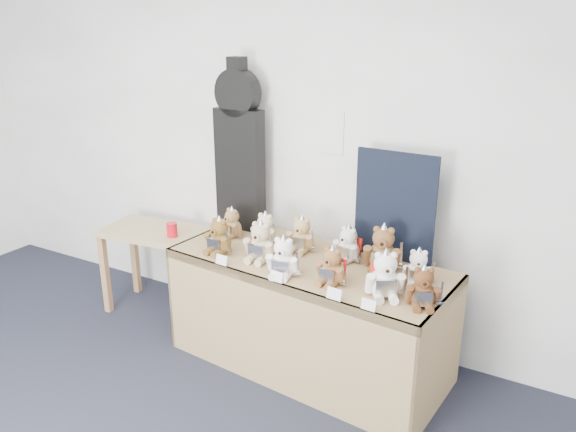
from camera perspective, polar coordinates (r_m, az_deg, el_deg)
The scene contains 22 objects.
room_shell at distance 3.86m, azimuth 4.21°, elevation 8.46°, with size 6.00×6.00×6.00m.
display_table at distance 3.65m, azimuth 1.46°, elevation -7.35°, with size 1.90×0.93×0.76m.
side_table at distance 4.54m, azimuth -13.22°, elevation -2.83°, with size 0.88×0.56×0.69m.
guitar_case at distance 4.06m, azimuth -4.97°, elevation 6.91°, with size 0.38×0.13×1.24m.
navy_board at distance 3.61m, azimuth 10.77°, elevation 0.93°, with size 0.53×0.02×0.71m, color black.
red_cup at distance 4.31m, azimuth -11.70°, elevation -1.39°, with size 0.08×0.08×0.11m, color red.
teddy_front_far_left at distance 3.75m, azimuth -7.01°, elevation -2.17°, with size 0.22×0.19×0.27m.
teddy_front_left at distance 3.61m, azimuth -2.81°, elevation -2.76°, with size 0.24×0.19×0.30m.
teddy_front_centre at distance 3.39m, azimuth -0.48°, elevation -4.33°, with size 0.23×0.20×0.28m.
teddy_front_right at distance 3.30m, azimuth 4.47°, elevation -5.24°, with size 0.21×0.18×0.26m.
teddy_front_far_right at distance 3.19m, azimuth 9.82°, elevation -6.06°, with size 0.25×0.25×0.30m.
teddy_front_end at distance 3.13m, azimuth 13.55°, elevation -7.18°, with size 0.21×0.20×0.26m.
teddy_back_left at distance 3.86m, azimuth -2.36°, elevation -1.49°, with size 0.21×0.17×0.26m.
teddy_back_centre_left at distance 3.75m, azimuth 1.37°, elevation -2.02°, with size 0.22×0.18×0.27m.
teddy_back_centre_right at distance 3.62m, azimuth 6.09°, elevation -2.98°, with size 0.21×0.20×0.26m.
teddy_back_right at distance 3.52m, azimuth 9.60°, elevation -3.43°, with size 0.27×0.23×0.32m.
teddy_back_end at distance 3.38m, azimuth 13.06°, elevation -5.21°, with size 0.20×0.18×0.24m.
teddy_back_far_left at distance 4.02m, azimuth -5.74°, elevation -0.80°, with size 0.20×0.18×0.24m.
entry_card_a at distance 3.59m, azimuth -6.77°, elevation -4.45°, with size 0.09×0.00×0.06m, color white.
entry_card_b at distance 3.34m, azimuth -1.18°, elevation -6.17°, with size 0.09×0.00×0.06m, color white.
entry_card_c at distance 3.15m, azimuth 4.71°, elevation -7.89°, with size 0.09×0.00×0.07m, color white.
entry_card_d at distance 3.06m, azimuth 8.18°, elevation -8.92°, with size 0.08×0.00×0.06m, color white.
Camera 1 is at (2.08, -0.94, 2.23)m, focal length 35.00 mm.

